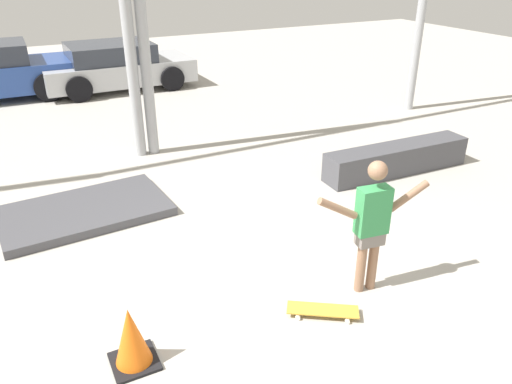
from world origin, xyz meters
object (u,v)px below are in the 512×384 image
at_px(skateboard, 323,310).
at_px(parked_car_silver, 116,66).
at_px(manual_pad, 85,211).
at_px(traffic_cone, 131,337).
at_px(skateboarder, 372,221).
at_px(grind_box, 397,159).

xyz_separation_m(skateboard, parked_car_silver, (0.29, 10.53, 0.54)).
xyz_separation_m(manual_pad, traffic_cone, (-0.10, -3.18, 0.24)).
height_order(parked_car_silver, traffic_cone, parked_car_silver).
height_order(skateboard, parked_car_silver, parked_car_silver).
distance_m(manual_pad, parked_car_silver, 7.45).
bearing_deg(skateboarder, grind_box, 50.76).
relative_size(grind_box, traffic_cone, 4.31).
distance_m(grind_box, traffic_cone, 5.68).
bearing_deg(parked_car_silver, skateboard, -92.15).
relative_size(skateboarder, skateboard, 2.11).
bearing_deg(grind_box, traffic_cone, -155.68).
bearing_deg(manual_pad, grind_box, -9.41).
bearing_deg(grind_box, skateboarder, -136.67).
xyz_separation_m(skateboard, grind_box, (3.23, 2.57, 0.18)).
bearing_deg(skateboard, grind_box, 71.89).
xyz_separation_m(skateboard, manual_pad, (-1.84, 3.41, 0.00)).
distance_m(grind_box, manual_pad, 5.14).
distance_m(skateboard, manual_pad, 3.88).
relative_size(grind_box, parked_car_silver, 0.69).
relative_size(parked_car_silver, traffic_cone, 6.29).
distance_m(skateboarder, traffic_cone, 2.69).
bearing_deg(traffic_cone, skateboarder, -1.35).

